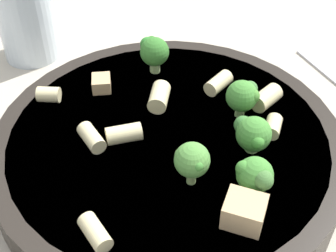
{
  "coord_description": "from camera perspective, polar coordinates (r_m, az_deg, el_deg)",
  "views": [
    {
      "loc": [
        -0.23,
        -0.17,
        0.31
      ],
      "look_at": [
        0.0,
        0.0,
        0.05
      ],
      "focal_mm": 50.0,
      "sensor_mm": 36.0,
      "label": 1
    }
  ],
  "objects": [
    {
      "name": "ground_plane",
      "position": [
        0.42,
        -0.0,
        -5.1
      ],
      "size": [
        2.0,
        2.0,
        0.0
      ],
      "primitive_type": "plane",
      "color": "#BCB29E"
    },
    {
      "name": "rigatoni_5",
      "position": [
        0.43,
        11.89,
        3.38
      ],
      "size": [
        0.03,
        0.02,
        0.02
      ],
      "primitive_type": "cylinder",
      "rotation": [
        1.57,
        0.0,
        1.45
      ],
      "color": "beige",
      "rests_on": "pasta_bowl"
    },
    {
      "name": "rigatoni_1",
      "position": [
        0.42,
        -1.08,
        3.57
      ],
      "size": [
        0.03,
        0.03,
        0.02
      ],
      "primitive_type": "cylinder",
      "rotation": [
        1.57,
        0.0,
        2.06
      ],
      "color": "beige",
      "rests_on": "pasta_bowl"
    },
    {
      "name": "broccoli_floret_4",
      "position": [
        0.41,
        9.16,
        3.66
      ],
      "size": [
        0.03,
        0.03,
        0.04
      ],
      "color": "#84AD60",
      "rests_on": "pasta_bowl"
    },
    {
      "name": "pasta_bowl",
      "position": [
        0.41,
        -0.0,
        -2.85
      ],
      "size": [
        0.3,
        0.3,
        0.04
      ],
      "color": "#28231E",
      "rests_on": "ground_plane"
    },
    {
      "name": "broccoli_floret_2",
      "position": [
        0.46,
        -1.77,
        9.14
      ],
      "size": [
        0.03,
        0.03,
        0.04
      ],
      "color": "#9EC175",
      "rests_on": "pasta_bowl"
    },
    {
      "name": "broccoli_floret_1",
      "position": [
        0.38,
        10.27,
        -0.92
      ],
      "size": [
        0.03,
        0.03,
        0.03
      ],
      "color": "#84AD60",
      "rests_on": "pasta_bowl"
    },
    {
      "name": "rigatoni_4",
      "position": [
        0.44,
        6.31,
        5.17
      ],
      "size": [
        0.03,
        0.02,
        0.01
      ],
      "primitive_type": "cylinder",
      "rotation": [
        1.57,
        0.0,
        1.53
      ],
      "color": "beige",
      "rests_on": "pasta_bowl"
    },
    {
      "name": "drinking_glass",
      "position": [
        0.57,
        -16.97,
        12.46
      ],
      "size": [
        0.06,
        0.06,
        0.11
      ],
      "color": "silver",
      "rests_on": "ground_plane"
    },
    {
      "name": "rigatoni_3",
      "position": [
        0.44,
        -14.34,
        3.74
      ],
      "size": [
        0.02,
        0.02,
        0.01
      ],
      "primitive_type": "cylinder",
      "rotation": [
        1.57,
        0.0,
        0.59
      ],
      "color": "beige",
      "rests_on": "pasta_bowl"
    },
    {
      "name": "broccoli_floret_0",
      "position": [
        0.34,
        2.92,
        -4.23
      ],
      "size": [
        0.03,
        0.03,
        0.04
      ],
      "color": "#93B766",
      "rests_on": "pasta_bowl"
    },
    {
      "name": "rigatoni_2",
      "position": [
        0.39,
        -5.4,
        -0.95
      ],
      "size": [
        0.03,
        0.03,
        0.02
      ],
      "primitive_type": "cylinder",
      "rotation": [
        1.57,
        0.0,
        0.9
      ],
      "color": "beige",
      "rests_on": "pasta_bowl"
    },
    {
      "name": "broccoli_floret_3",
      "position": [
        0.35,
        10.56,
        -5.94
      ],
      "size": [
        0.03,
        0.03,
        0.03
      ],
      "color": "#84AD60",
      "rests_on": "pasta_bowl"
    },
    {
      "name": "chicken_chunk_0",
      "position": [
        0.45,
        -8.12,
        5.17
      ],
      "size": [
        0.03,
        0.03,
        0.01
      ],
      "primitive_type": "cube",
      "rotation": [
        0.0,
        0.0,
        0.76
      ],
      "color": "tan",
      "rests_on": "pasta_bowl"
    },
    {
      "name": "rigatoni_7",
      "position": [
        0.4,
        12.66,
        -0.06
      ],
      "size": [
        0.02,
        0.02,
        0.01
      ],
      "primitive_type": "cylinder",
      "rotation": [
        1.57,
        0.0,
        1.88
      ],
      "color": "beige",
      "rests_on": "pasta_bowl"
    },
    {
      "name": "rigatoni_0",
      "position": [
        0.33,
        -8.87,
        -12.7
      ],
      "size": [
        0.02,
        0.03,
        0.01
      ],
      "primitive_type": "cylinder",
      "rotation": [
        1.57,
        0.0,
        2.81
      ],
      "color": "beige",
      "rests_on": "pasta_bowl"
    },
    {
      "name": "chicken_chunk_1",
      "position": [
        0.33,
        9.28,
        -10.25
      ],
      "size": [
        0.03,
        0.03,
        0.02
      ],
      "primitive_type": "cube",
      "rotation": [
        0.0,
        0.0,
        1.86
      ],
      "color": "tan",
      "rests_on": "pasta_bowl"
    },
    {
      "name": "rigatoni_6",
      "position": [
        0.39,
        -9.31,
        -1.4
      ],
      "size": [
        0.02,
        0.03,
        0.01
      ],
      "primitive_type": "cylinder",
      "rotation": [
        1.57,
        0.0,
        2.78
      ],
      "color": "beige",
      "rests_on": "pasta_bowl"
    }
  ]
}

